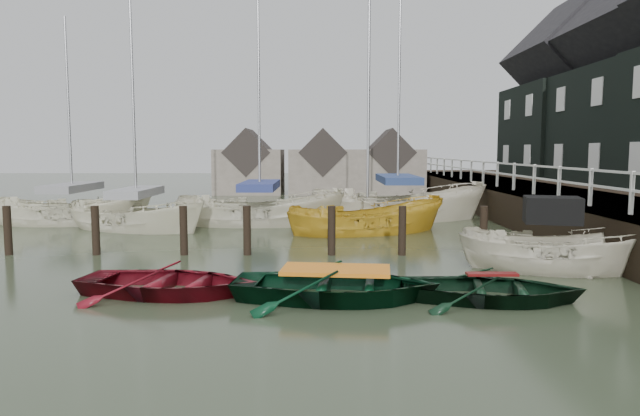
{
  "coord_description": "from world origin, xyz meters",
  "views": [
    {
      "loc": [
        0.91,
        -12.99,
        2.98
      ],
      "look_at": [
        0.87,
        2.44,
        1.4
      ],
      "focal_mm": 32.0,
      "sensor_mm": 36.0,
      "label": 1
    }
  ],
  "objects_px": {
    "rowboat_red": "(169,294)",
    "rowboat_green": "(336,299)",
    "sailboat_a": "(137,228)",
    "motorboat": "(553,268)",
    "sailboat_d": "(397,218)",
    "sailboat_e": "(74,222)",
    "sailboat_c": "(367,232)",
    "sailboat_b": "(260,223)",
    "rowboat_dkgreen": "(491,301)"
  },
  "relations": [
    {
      "from": "rowboat_green",
      "to": "sailboat_b",
      "type": "relative_size",
      "value": 0.33
    },
    {
      "from": "rowboat_red",
      "to": "sailboat_b",
      "type": "xyz_separation_m",
      "value": [
        0.7,
        11.09,
        0.06
      ]
    },
    {
      "from": "sailboat_a",
      "to": "sailboat_d",
      "type": "height_order",
      "value": "sailboat_d"
    },
    {
      "from": "rowboat_red",
      "to": "sailboat_a",
      "type": "distance_m",
      "value": 10.29
    },
    {
      "from": "rowboat_red",
      "to": "rowboat_green",
      "type": "bearing_deg",
      "value": -87.68
    },
    {
      "from": "rowboat_red",
      "to": "motorboat",
      "type": "bearing_deg",
      "value": -66.62
    },
    {
      "from": "sailboat_e",
      "to": "sailboat_b",
      "type": "bearing_deg",
      "value": -95.72
    },
    {
      "from": "sailboat_c",
      "to": "rowboat_dkgreen",
      "type": "bearing_deg",
      "value": 172.84
    },
    {
      "from": "rowboat_dkgreen",
      "to": "motorboat",
      "type": "xyz_separation_m",
      "value": [
        2.33,
        2.73,
        0.09
      ]
    },
    {
      "from": "rowboat_dkgreen",
      "to": "sailboat_a",
      "type": "bearing_deg",
      "value": 55.34
    },
    {
      "from": "rowboat_red",
      "to": "sailboat_b",
      "type": "bearing_deg",
      "value": 5.57
    },
    {
      "from": "rowboat_dkgreen",
      "to": "motorboat",
      "type": "relative_size",
      "value": 0.74
    },
    {
      "from": "sailboat_d",
      "to": "rowboat_red",
      "type": "bearing_deg",
      "value": 151.61
    },
    {
      "from": "rowboat_green",
      "to": "sailboat_a",
      "type": "height_order",
      "value": "sailboat_a"
    },
    {
      "from": "motorboat",
      "to": "rowboat_dkgreen",
      "type": "bearing_deg",
      "value": 154.16
    },
    {
      "from": "sailboat_b",
      "to": "sailboat_c",
      "type": "relative_size",
      "value": 1.27
    },
    {
      "from": "rowboat_dkgreen",
      "to": "sailboat_a",
      "type": "distance_m",
      "value": 14.39
    },
    {
      "from": "rowboat_red",
      "to": "sailboat_d",
      "type": "height_order",
      "value": "sailboat_d"
    },
    {
      "from": "sailboat_e",
      "to": "rowboat_green",
      "type": "bearing_deg",
      "value": -142.8
    },
    {
      "from": "rowboat_green",
      "to": "rowboat_dkgreen",
      "type": "height_order",
      "value": "rowboat_green"
    },
    {
      "from": "rowboat_red",
      "to": "sailboat_e",
      "type": "xyz_separation_m",
      "value": [
        -6.88,
        11.29,
        0.06
      ]
    },
    {
      "from": "sailboat_c",
      "to": "motorboat",
      "type": "bearing_deg",
      "value": -166.23
    },
    {
      "from": "rowboat_green",
      "to": "sailboat_e",
      "type": "relative_size",
      "value": 0.44
    },
    {
      "from": "rowboat_green",
      "to": "sailboat_c",
      "type": "distance_m",
      "value": 9.4
    },
    {
      "from": "rowboat_green",
      "to": "motorboat",
      "type": "distance_m",
      "value": 6.02
    },
    {
      "from": "sailboat_a",
      "to": "sailboat_e",
      "type": "distance_m",
      "value": 3.57
    },
    {
      "from": "motorboat",
      "to": "sailboat_b",
      "type": "height_order",
      "value": "sailboat_b"
    },
    {
      "from": "sailboat_e",
      "to": "rowboat_red",
      "type": "bearing_deg",
      "value": -152.86
    },
    {
      "from": "sailboat_a",
      "to": "sailboat_b",
      "type": "relative_size",
      "value": 0.88
    },
    {
      "from": "rowboat_green",
      "to": "sailboat_c",
      "type": "relative_size",
      "value": 0.42
    },
    {
      "from": "sailboat_c",
      "to": "sailboat_d",
      "type": "xyz_separation_m",
      "value": [
        1.6,
        3.88,
        0.05
      ]
    },
    {
      "from": "rowboat_red",
      "to": "sailboat_a",
      "type": "relative_size",
      "value": 0.34
    },
    {
      "from": "sailboat_a",
      "to": "sailboat_c",
      "type": "relative_size",
      "value": 1.12
    },
    {
      "from": "sailboat_d",
      "to": "sailboat_e",
      "type": "xyz_separation_m",
      "value": [
        -13.3,
        -1.48,
        -0.0
      ]
    },
    {
      "from": "sailboat_e",
      "to": "sailboat_c",
      "type": "bearing_deg",
      "value": -105.84
    },
    {
      "from": "rowboat_green",
      "to": "rowboat_dkgreen",
      "type": "relative_size",
      "value": 1.16
    },
    {
      "from": "sailboat_c",
      "to": "sailboat_d",
      "type": "bearing_deg",
      "value": -39.86
    },
    {
      "from": "sailboat_b",
      "to": "sailboat_d",
      "type": "bearing_deg",
      "value": -73.85
    },
    {
      "from": "rowboat_red",
      "to": "motorboat",
      "type": "height_order",
      "value": "motorboat"
    },
    {
      "from": "rowboat_green",
      "to": "rowboat_dkgreen",
      "type": "bearing_deg",
      "value": -85.46
    },
    {
      "from": "sailboat_b",
      "to": "sailboat_c",
      "type": "height_order",
      "value": "sailboat_b"
    },
    {
      "from": "sailboat_a",
      "to": "sailboat_b",
      "type": "height_order",
      "value": "sailboat_b"
    },
    {
      "from": "rowboat_green",
      "to": "sailboat_d",
      "type": "distance_m",
      "value": 13.51
    },
    {
      "from": "rowboat_dkgreen",
      "to": "sailboat_b",
      "type": "height_order",
      "value": "sailboat_b"
    },
    {
      "from": "sailboat_a",
      "to": "motorboat",
      "type": "bearing_deg",
      "value": -97.15
    },
    {
      "from": "sailboat_b",
      "to": "sailboat_a",
      "type": "bearing_deg",
      "value": 108.61
    },
    {
      "from": "sailboat_c",
      "to": "sailboat_e",
      "type": "bearing_deg",
      "value": 60.94
    },
    {
      "from": "rowboat_green",
      "to": "rowboat_red",
      "type": "bearing_deg",
      "value": 89.17
    },
    {
      "from": "rowboat_dkgreen",
      "to": "sailboat_d",
      "type": "distance_m",
      "value": 13.26
    },
    {
      "from": "motorboat",
      "to": "sailboat_e",
      "type": "relative_size",
      "value": 0.51
    }
  ]
}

